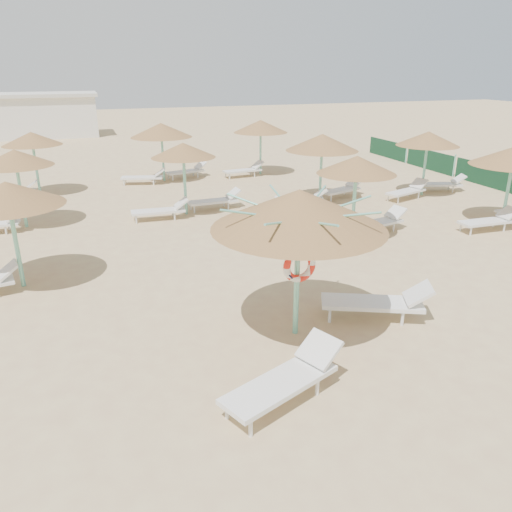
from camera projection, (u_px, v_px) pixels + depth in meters
name	position (u px, v px, depth m)	size (l,w,h in m)	color
ground	(287.00, 343.00, 10.03)	(120.00, 120.00, 0.00)	tan
main_palapa	(299.00, 210.00, 9.46)	(3.41, 3.41, 3.05)	#72C6AF
lounger_main_a	(287.00, 378.00, 8.22)	(2.37, 1.52, 0.83)	silver
lounger_main_b	(379.00, 302.00, 10.87)	(2.41, 1.60, 0.85)	silver
palapa_field	(248.00, 148.00, 18.96)	(20.02, 13.85, 2.72)	#72C6AF
service_hut	(42.00, 115.00, 38.46)	(8.40, 4.40, 3.25)	silver
windbreak_fence	(486.00, 175.00, 22.93)	(0.08, 19.84, 1.10)	#18482E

